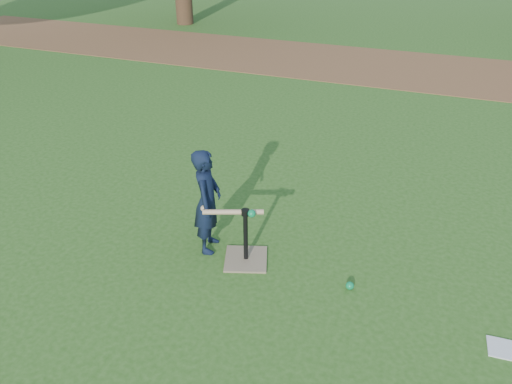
% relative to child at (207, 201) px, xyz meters
% --- Properties ---
extents(ground, '(80.00, 80.00, 0.00)m').
position_rel_child_xyz_m(ground, '(0.58, -0.09, -0.57)').
color(ground, '#285116').
rests_on(ground, ground).
extents(dirt_strip, '(24.00, 3.00, 0.01)m').
position_rel_child_xyz_m(dirt_strip, '(0.58, 7.41, -0.57)').
color(dirt_strip, brown).
rests_on(dirt_strip, ground).
extents(child, '(0.36, 0.47, 1.15)m').
position_rel_child_xyz_m(child, '(0.00, 0.00, 0.00)').
color(child, black).
rests_on(child, ground).
extents(wiffle_ball_ground, '(0.08, 0.08, 0.08)m').
position_rel_child_xyz_m(wiffle_ball_ground, '(1.54, -0.15, -0.53)').
color(wiffle_ball_ground, '#0B7E43').
rests_on(wiffle_ball_ground, ground).
extents(clipboard, '(0.31, 0.24, 0.01)m').
position_rel_child_xyz_m(clipboard, '(2.90, -0.44, -0.57)').
color(clipboard, silver).
rests_on(clipboard, ground).
extents(batting_tee, '(0.54, 0.54, 0.61)m').
position_rel_child_xyz_m(batting_tee, '(0.44, -0.07, -0.46)').
color(batting_tee, '#857054').
rests_on(batting_tee, ground).
extents(swing_action, '(0.62, 0.26, 0.09)m').
position_rel_child_xyz_m(swing_action, '(0.33, -0.10, 0.00)').
color(swing_action, tan).
rests_on(swing_action, ground).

